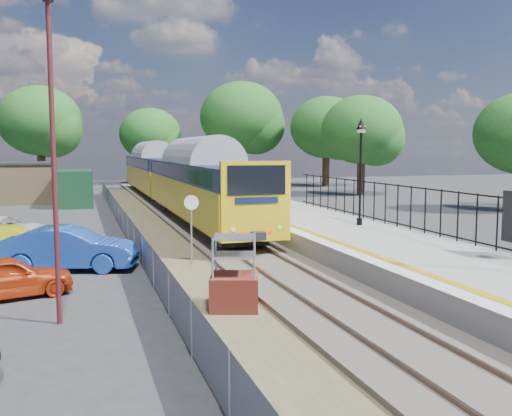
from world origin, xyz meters
name	(u,v)px	position (x,y,z in m)	size (l,w,h in m)	color
ground	(296,286)	(0.00, 0.00, 0.00)	(120.00, 120.00, 0.00)	#2D2D30
track_bed	(210,237)	(-0.47, 9.67, 0.09)	(5.90, 80.00, 0.29)	#473F38
platform	(317,230)	(4.20, 8.00, 0.45)	(5.00, 70.00, 0.90)	gray
platform_edge	(275,222)	(2.14, 8.00, 0.90)	(0.90, 70.00, 0.01)	silver
victorian_lamp_north	(361,146)	(5.30, 6.00, 4.30)	(0.44, 0.44, 4.60)	black
palisade_fence	(437,212)	(6.55, 2.24, 1.84)	(0.12, 26.00, 2.00)	black
wire_fence	(125,223)	(-4.20, 12.00, 0.60)	(0.06, 52.00, 1.20)	#999EA3
outbuilding	(15,183)	(-10.91, 31.21, 1.52)	(10.80, 10.10, 3.12)	#9A8257
tree_line	(156,124)	(1.40, 42.00, 6.61)	(56.80, 43.80, 11.88)	#332319
train	(170,175)	(0.00, 24.51, 2.34)	(2.82, 40.83, 3.51)	gold
brick_plinth	(234,275)	(-2.50, -2.02, 0.95)	(1.54, 1.54, 1.99)	#983326
speed_sign	(191,219)	(-2.50, 3.76, 1.72)	(0.52, 0.11, 2.56)	#999EA3
carpark_lamp	(53,142)	(-6.82, -1.84, 4.36)	(0.25, 0.50, 7.72)	#511B1E
car_red	(6,277)	(-8.32, 1.04, 0.61)	(1.45, 3.61, 1.23)	#B93611
car_blue	(69,249)	(-6.67, 4.47, 0.76)	(1.60, 4.60, 1.51)	#1A409E
car_yellow	(13,240)	(-8.84, 8.33, 0.58)	(1.63, 4.01, 1.16)	yellow
car_white	(2,230)	(-9.57, 11.07, 0.61)	(2.02, 4.37, 1.22)	silver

